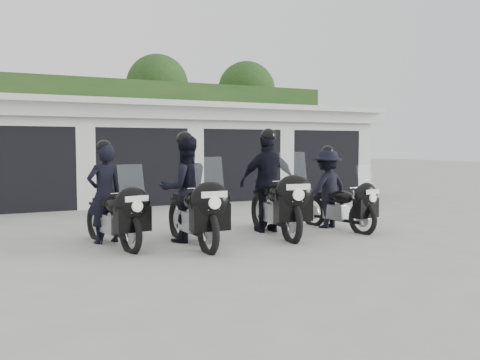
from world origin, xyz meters
name	(u,v)px	position (x,y,z in m)	size (l,w,h in m)	color
ground	(222,239)	(0.00, 0.00, 0.00)	(80.00, 80.00, 0.00)	#9F9F9A
garage_block	(122,154)	(0.00, 8.06, 1.42)	(16.40, 6.80, 2.96)	silver
background_vegetation	(104,119)	(0.37, 12.92, 2.77)	(20.00, 3.90, 5.80)	#1A3B15
police_bike_a	(112,203)	(-1.95, 0.28, 0.74)	(0.91, 2.12, 1.87)	black
police_bike_b	(189,195)	(-0.69, -0.12, 0.85)	(0.92, 2.33, 2.03)	black
police_bike_c	(272,188)	(1.11, 0.12, 0.89)	(1.23, 2.42, 2.11)	black
police_bike_d	(333,192)	(2.52, 0.08, 0.75)	(1.14, 2.01, 1.76)	black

